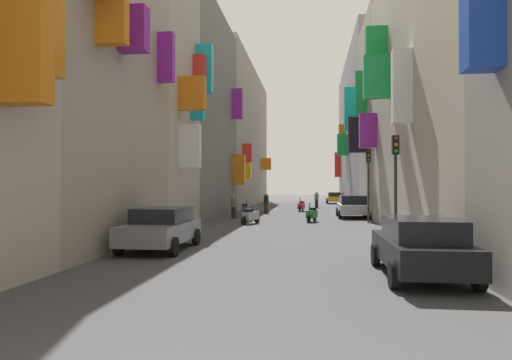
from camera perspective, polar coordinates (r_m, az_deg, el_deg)
ground_plane at (r=32.51m, az=4.84°, el=-4.53°), size 140.00×140.00×0.00m
building_left_mid_a at (r=18.58m, az=-24.73°, el=18.63°), size 6.93×8.58×16.60m
building_left_mid_b at (r=24.34m, az=-15.73°, el=11.19°), size 7.29×5.52×14.35m
building_left_mid_c at (r=32.72m, az=-9.56°, el=8.22°), size 7.00×12.50×14.48m
building_left_far at (r=50.95m, az=-3.44°, el=5.39°), size 7.26×25.21×15.15m
building_right_mid_a at (r=21.39m, az=25.73°, el=11.51°), size 7.26×16.68×13.34m
building_right_mid_b at (r=33.29m, az=18.80°, el=7.69°), size 7.34×8.21×14.01m
building_right_mid_c at (r=50.17m, az=14.83°, el=5.92°), size 7.11×26.05×15.86m
parked_car_yellow at (r=54.56m, az=10.00°, el=-2.21°), size 2.02×3.95×1.35m
parked_car_grey at (r=15.55m, az=-11.96°, el=-5.94°), size 1.93×4.02×1.41m
parked_car_black at (r=11.37m, az=20.18°, el=-7.87°), size 1.87×4.14×1.41m
parked_car_silver at (r=30.91m, az=12.16°, el=-3.26°), size 2.01×4.26×1.50m
scooter_blue at (r=32.06m, az=-1.36°, el=-3.75°), size 0.47×1.96×1.13m
scooter_orange at (r=37.50m, az=1.40°, el=-3.31°), size 0.55×1.79×1.13m
scooter_silver at (r=25.35m, az=-0.70°, el=-4.56°), size 0.86×1.89×1.13m
scooter_green at (r=26.89m, az=7.11°, el=-4.34°), size 0.70×1.75×1.13m
scooter_red at (r=37.66m, az=5.78°, el=-3.30°), size 0.60×1.90×1.13m
pedestrian_crossing at (r=29.60m, az=-2.85°, el=-3.40°), size 0.53×0.53×1.57m
pedestrian_near_left at (r=42.01m, az=10.88°, el=-2.61°), size 0.42×0.42×1.54m
pedestrian_near_right at (r=43.66m, az=7.71°, el=-2.52°), size 0.53×0.53×1.57m
pedestrian_mid_street at (r=34.87m, az=1.30°, el=-2.94°), size 0.45×0.45×1.62m
traffic_light_near_corner at (r=18.48m, az=17.33°, el=1.38°), size 0.26×0.34×4.15m
traffic_light_far_corner at (r=26.97m, az=14.10°, el=0.91°), size 0.26×0.34×4.29m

